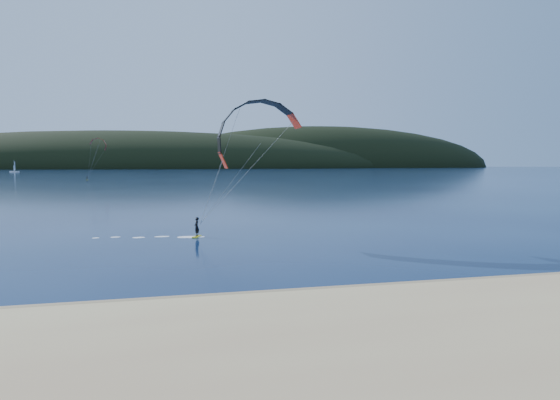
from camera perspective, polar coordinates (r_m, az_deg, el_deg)
name	(u,v)px	position (r m, az deg, el deg)	size (l,w,h in m)	color
ground	(290,324)	(22.85, 1.19, -14.62)	(1800.00, 1800.00, 0.00)	#071333
wet_sand	(270,297)	(27.02, -1.21, -11.49)	(220.00, 2.50, 0.10)	#8A7950
headland	(173,168)	(766.27, -12.68, 3.76)	(1200.00, 310.00, 140.00)	black
kitesurfer_near	(257,146)	(45.25, -2.73, 6.42)	(21.00, 7.19, 13.20)	#C8C917
kitesurfer_far	(98,147)	(221.08, -20.96, 5.98)	(10.06, 8.53, 17.74)	#C8C917
sailboat	(14,171)	(443.04, -29.17, 3.00)	(6.93, 4.57, 10.09)	white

